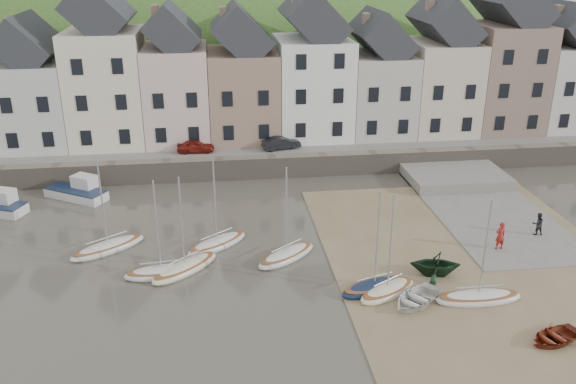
{
  "coord_description": "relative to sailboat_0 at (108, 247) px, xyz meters",
  "views": [
    {
      "loc": [
        -4.67,
        -31.0,
        18.19
      ],
      "look_at": [
        0.0,
        6.0,
        3.0
      ],
      "focal_mm": 37.74,
      "sensor_mm": 36.0,
      "label": 1
    }
  ],
  "objects": [
    {
      "name": "person_dark",
      "position": [
        28.42,
        -1.41,
        0.65
      ],
      "size": [
        0.81,
        0.66,
        1.57
      ],
      "primitive_type": "imported",
      "rotation": [
        0.0,
        0.0,
        3.06
      ],
      "color": "black",
      "rests_on": "slipway"
    },
    {
      "name": "rowboat_red",
      "position": [
        23.29,
        -12.76,
        0.11
      ],
      "size": [
        3.49,
        2.98,
        0.61
      ],
      "primitive_type": "imported",
      "rotation": [
        0.0,
        0.0,
        -1.23
      ],
      "color": "maroon",
      "rests_on": "beach"
    },
    {
      "name": "quay_street",
      "position": [
        11.82,
        15.7,
        1.29
      ],
      "size": [
        70.0,
        7.0,
        0.1
      ],
      "primitive_type": "cube",
      "color": "slate",
      "rests_on": "quay_land"
    },
    {
      "name": "beach",
      "position": [
        22.82,
        -4.8,
        -0.23
      ],
      "size": [
        18.0,
        26.0,
        0.06
      ],
      "primitive_type": "cube",
      "color": "brown",
      "rests_on": "ground"
    },
    {
      "name": "sailboat_3",
      "position": [
        6.97,
        -0.33,
        0.0
      ],
      "size": [
        4.58,
        3.99,
        6.32
      ],
      "color": "silver",
      "rests_on": "ground"
    },
    {
      "name": "sailboat_4",
      "position": [
        11.26,
        -2.51,
        0.0
      ],
      "size": [
        4.55,
        4.0,
        6.32
      ],
      "color": "silver",
      "rests_on": "ground"
    },
    {
      "name": "sailboat_1",
      "position": [
        3.61,
        -3.69,
        0.0
      ],
      "size": [
        4.49,
        1.97,
        6.32
      ],
      "color": "silver",
      "rests_on": "ground"
    },
    {
      "name": "sailboat_0",
      "position": [
        0.0,
        0.0,
        0.0
      ],
      "size": [
        5.05,
        4.15,
        6.32
      ],
      "color": "silver",
      "rests_on": "ground"
    },
    {
      "name": "sailboat_7",
      "position": [
        16.37,
        -7.38,
        0.01
      ],
      "size": [
        4.21,
        3.36,
        6.32
      ],
      "color": "beige",
      "rests_on": "ground"
    },
    {
      "name": "sailboat_6",
      "position": [
        21.15,
        -8.71,
        0.0
      ],
      "size": [
        4.9,
        1.51,
        6.32
      ],
      "color": "silver",
      "rests_on": "ground"
    },
    {
      "name": "car_right",
      "position": [
        12.95,
        14.7,
        1.89
      ],
      "size": [
        3.54,
        1.96,
        1.11
      ],
      "primitive_type": "imported",
      "rotation": [
        0.0,
        0.0,
        1.82
      ],
      "color": "black",
      "rests_on": "quay_street"
    },
    {
      "name": "rowboat_green",
      "position": [
        19.72,
        -5.7,
        0.57
      ],
      "size": [
        3.34,
        3.03,
        1.54
      ],
      "primitive_type": "imported",
      "rotation": [
        0.0,
        0.0,
        -1.76
      ],
      "color": "black",
      "rests_on": "beach"
    },
    {
      "name": "rowboat_white",
      "position": [
        17.61,
        -8.6,
        0.16
      ],
      "size": [
        4.24,
        4.08,
        0.72
      ],
      "primitive_type": "imported",
      "rotation": [
        0.0,
        0.0,
        -0.9
      ],
      "color": "white",
      "rests_on": "beach"
    },
    {
      "name": "car_left",
      "position": [
        5.47,
        14.7,
        1.88
      ],
      "size": [
        3.23,
        1.39,
        1.09
      ],
      "primitive_type": "imported",
      "rotation": [
        0.0,
        0.0,
        1.54
      ],
      "color": "maroon",
      "rests_on": "quay_street"
    },
    {
      "name": "person_red",
      "position": [
        24.95,
        -3.09,
        0.79
      ],
      "size": [
        0.73,
        0.53,
        1.87
      ],
      "primitive_type": "imported",
      "rotation": [
        0.0,
        0.0,
        3.27
      ],
      "color": "maroon",
      "rests_on": "slipway"
    },
    {
      "name": "sailboat_2",
      "position": [
        5.0,
        -3.3,
        0.0
      ],
      "size": [
        4.63,
        4.42,
        6.32
      ],
      "color": "beige",
      "rests_on": "ground"
    },
    {
      "name": "townhouse_terrace",
      "position": [
        13.58,
        19.2,
        7.06
      ],
      "size": [
        61.05,
        8.0,
        13.93
      ],
      "color": "silver",
      "rests_on": "quay_land"
    },
    {
      "name": "slipway",
      "position": [
        26.82,
        3.2,
        -0.2
      ],
      "size": [
        8.0,
        18.0,
        0.12
      ],
      "primitive_type": "cube",
      "color": "slate",
      "rests_on": "ground"
    },
    {
      "name": "quay_land",
      "position": [
        11.82,
        27.2,
        0.49
      ],
      "size": [
        90.0,
        30.0,
        1.5
      ],
      "primitive_type": "cube",
      "color": "#345A24",
      "rests_on": "ground"
    },
    {
      "name": "hillside",
      "position": [
        6.82,
        55.2,
        -18.25
      ],
      "size": [
        134.4,
        84.0,
        84.0
      ],
      "color": "#345A24",
      "rests_on": "ground"
    },
    {
      "name": "ground",
      "position": [
        11.82,
        -4.8,
        -0.26
      ],
      "size": [
        160.0,
        160.0,
        0.0
      ],
      "primitive_type": "plane",
      "color": "#454036",
      "rests_on": "ground"
    },
    {
      "name": "seawall",
      "position": [
        11.82,
        12.2,
        0.64
      ],
      "size": [
        70.0,
        1.2,
        1.8
      ],
      "primitive_type": "cube",
      "color": "slate",
      "rests_on": "ground"
    },
    {
      "name": "sailboat_5",
      "position": [
        15.74,
        -6.92,
        0.0
      ],
      "size": [
        4.47,
        2.75,
        6.32
      ],
      "color": "#12203A",
      "rests_on": "ground"
    },
    {
      "name": "motorboat_2",
      "position": [
        -3.58,
        9.4,
        0.32
      ],
      "size": [
        5.19,
        4.14,
        1.7
      ],
      "color": "silver",
      "rests_on": "ground"
    }
  ]
}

